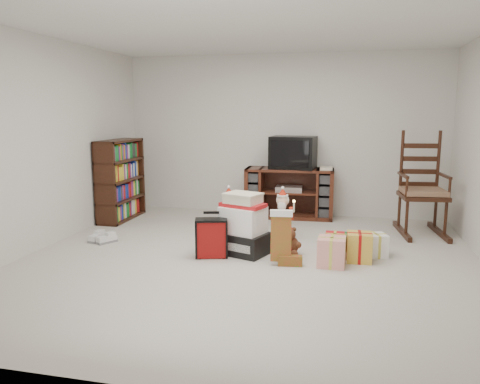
# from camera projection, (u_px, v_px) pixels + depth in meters

# --- Properties ---
(room) EXTENTS (5.01, 5.01, 2.51)m
(room) POSITION_uv_depth(u_px,v_px,m) (249.00, 147.00, 4.94)
(room) COLOR beige
(room) RESTS_ON ground
(tv_stand) EXTENTS (1.35, 0.54, 0.76)m
(tv_stand) POSITION_uv_depth(u_px,v_px,m) (289.00, 193.00, 7.19)
(tv_stand) COLOR #492515
(tv_stand) RESTS_ON floor
(bookshelf) EXTENTS (0.33, 0.99, 1.20)m
(bookshelf) POSITION_uv_depth(u_px,v_px,m) (121.00, 181.00, 7.04)
(bookshelf) COLOR #33190E
(bookshelf) RESTS_ON floor
(rocking_chair) EXTENTS (0.67, 1.00, 1.42)m
(rocking_chair) POSITION_uv_depth(u_px,v_px,m) (422.00, 197.00, 6.25)
(rocking_chair) COLOR #33190E
(rocking_chair) RESTS_ON floor
(gift_pile) EXTENTS (0.65, 0.56, 0.69)m
(gift_pile) POSITION_uv_depth(u_px,v_px,m) (243.00, 228.00, 5.36)
(gift_pile) COLOR black
(gift_pile) RESTS_ON floor
(red_suitcase) EXTENTS (0.37, 0.26, 0.51)m
(red_suitcase) POSITION_uv_depth(u_px,v_px,m) (212.00, 238.00, 5.23)
(red_suitcase) COLOR maroon
(red_suitcase) RESTS_ON floor
(stocking) EXTENTS (0.29, 0.16, 0.60)m
(stocking) POSITION_uv_depth(u_px,v_px,m) (281.00, 237.00, 4.98)
(stocking) COLOR #0E7E10
(stocking) RESTS_ON floor
(teddy_bear) EXTENTS (0.21, 0.19, 0.32)m
(teddy_bear) POSITION_uv_depth(u_px,v_px,m) (290.00, 242.00, 5.35)
(teddy_bear) COLOR brown
(teddy_bear) RESTS_ON floor
(santa_figurine) EXTENTS (0.33, 0.31, 0.67)m
(santa_figurine) POSITION_uv_depth(u_px,v_px,m) (282.00, 220.00, 5.97)
(santa_figurine) COLOR #AF2512
(santa_figurine) RESTS_ON floor
(mrs_claus_figurine) EXTENTS (0.32, 0.31, 0.66)m
(mrs_claus_figurine) POSITION_uv_depth(u_px,v_px,m) (229.00, 218.00, 6.05)
(mrs_claus_figurine) COLOR #AF2512
(mrs_claus_figurine) RESTS_ON floor
(sneaker_pair) EXTENTS (0.34, 0.27, 0.09)m
(sneaker_pair) POSITION_uv_depth(u_px,v_px,m) (102.00, 238.00, 5.87)
(sneaker_pair) COLOR silver
(sneaker_pair) RESTS_ON floor
(gift_cluster) EXTENTS (0.78, 0.88, 0.27)m
(gift_cluster) POSITION_uv_depth(u_px,v_px,m) (350.00, 246.00, 5.23)
(gift_cluster) COLOR red
(gift_cluster) RESTS_ON floor
(crt_television) EXTENTS (0.70, 0.54, 0.49)m
(crt_television) POSITION_uv_depth(u_px,v_px,m) (293.00, 153.00, 7.08)
(crt_television) COLOR black
(crt_television) RESTS_ON tv_stand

